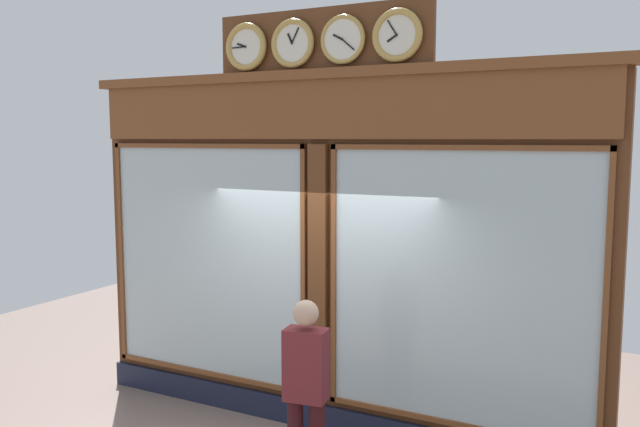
# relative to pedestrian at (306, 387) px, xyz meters

# --- Properties ---
(shop_facade) EXTENTS (5.76, 0.42, 4.32)m
(shop_facade) POSITION_rel_pedestrian_xyz_m (0.46, -1.25, 0.98)
(shop_facade) COLOR #5B3319
(shop_facade) RESTS_ON ground_plane
(pedestrian) EXTENTS (0.39, 0.27, 1.69)m
(pedestrian) POSITION_rel_pedestrian_xyz_m (0.00, 0.00, 0.00)
(pedestrian) COLOR #3A1316
(pedestrian) RESTS_ON ground_plane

